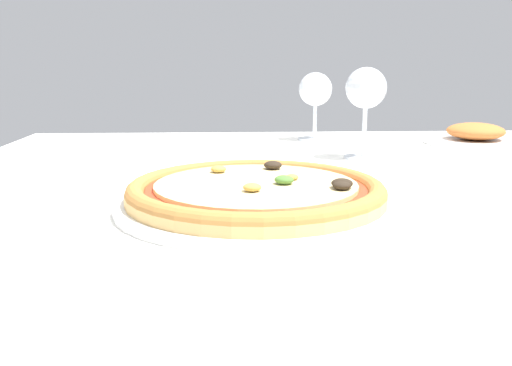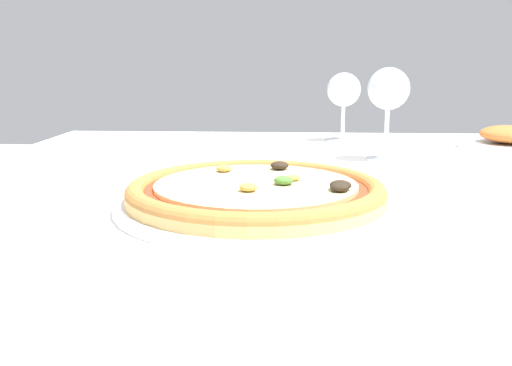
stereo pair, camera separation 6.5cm
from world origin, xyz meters
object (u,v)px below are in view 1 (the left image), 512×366
(fork, at_px, (25,186))
(wine_glass_far_left, at_px, (315,92))
(dining_table, at_px, (366,234))
(wine_glass_far_right, at_px, (366,92))
(pizza_plate, at_px, (256,194))
(side_plate, at_px, (475,136))

(fork, distance_m, wine_glass_far_left, 0.64)
(dining_table, height_order, wine_glass_far_left, wine_glass_far_left)
(wine_glass_far_right, bearing_deg, wine_glass_far_left, 102.53)
(dining_table, bearing_deg, pizza_plate, -139.83)
(side_plate, bearing_deg, dining_table, -131.31)
(fork, xyz_separation_m, wine_glass_far_right, (0.51, 0.21, 0.11))
(dining_table, distance_m, fork, 0.48)
(dining_table, distance_m, wine_glass_far_left, 0.46)
(dining_table, relative_size, pizza_plate, 3.96)
(fork, bearing_deg, pizza_plate, -21.61)
(pizza_plate, height_order, wine_glass_far_right, wine_glass_far_right)
(pizza_plate, relative_size, fork, 1.92)
(pizza_plate, xyz_separation_m, wine_glass_far_left, (0.15, 0.56, 0.08))
(pizza_plate, xyz_separation_m, side_plate, (0.46, 0.48, -0.00))
(fork, relative_size, wine_glass_far_right, 1.09)
(pizza_plate, distance_m, wine_glass_far_right, 0.40)
(wine_glass_far_left, distance_m, side_plate, 0.33)
(dining_table, distance_m, pizza_plate, 0.23)
(dining_table, relative_size, fork, 7.58)
(fork, xyz_separation_m, side_plate, (0.77, 0.36, 0.01))
(dining_table, height_order, fork, fork)
(fork, height_order, side_plate, side_plate)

